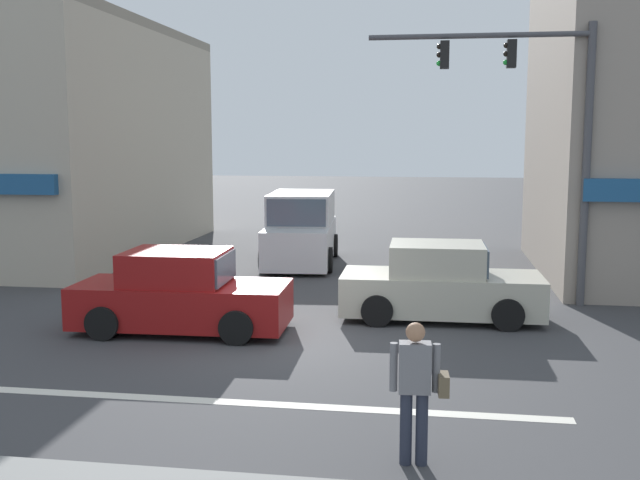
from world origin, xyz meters
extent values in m
plane|color=#3D3D3F|center=(0.00, 0.00, 0.00)|extent=(120.00, 120.00, 0.00)
cube|color=silver|center=(0.00, -3.50, 0.00)|extent=(9.00, 0.24, 0.01)
cylinder|color=brown|center=(7.74, 8.51, 4.18)|extent=(0.22, 0.22, 8.35)
cylinder|color=#47474C|center=(5.87, 3.73, 3.10)|extent=(0.18, 0.18, 6.20)
cylinder|color=#47474C|center=(3.47, 3.72, 5.95)|extent=(4.80, 0.14, 0.12)
cube|color=black|center=(4.19, 3.72, 5.55)|extent=(0.20, 0.24, 0.60)
sphere|color=black|center=(4.07, 3.72, 5.73)|extent=(0.12, 0.12, 0.12)
sphere|color=black|center=(4.07, 3.72, 5.55)|extent=(0.12, 0.12, 0.12)
sphere|color=green|center=(4.07, 3.72, 5.37)|extent=(0.12, 0.12, 0.12)
cube|color=black|center=(2.75, 3.72, 5.55)|extent=(0.20, 0.24, 0.60)
sphere|color=black|center=(2.63, 3.71, 5.73)|extent=(0.12, 0.12, 0.12)
sphere|color=black|center=(2.63, 3.71, 5.55)|extent=(0.12, 0.12, 0.12)
sphere|color=green|center=(2.63, 3.71, 5.37)|extent=(0.12, 0.12, 0.12)
cube|color=maroon|center=(-2.20, 0.23, 0.54)|extent=(4.15, 1.82, 0.80)
cube|color=maroon|center=(-2.30, 0.22, 1.26)|extent=(1.94, 1.61, 0.64)
cube|color=#475666|center=(-1.33, 0.25, 1.26)|extent=(0.10, 1.44, 0.54)
cylinder|color=black|center=(-0.96, 1.11, 0.32)|extent=(0.64, 0.20, 0.64)
cylinder|color=black|center=(-0.91, -0.59, 0.32)|extent=(0.64, 0.20, 0.64)
cylinder|color=black|center=(-3.50, 1.04, 0.32)|extent=(0.64, 0.20, 0.64)
cylinder|color=black|center=(-3.45, -0.66, 0.32)|extent=(0.64, 0.20, 0.64)
cube|color=silver|center=(-1.31, 8.31, 0.66)|extent=(2.20, 4.73, 1.10)
cube|color=silver|center=(-1.34, 8.61, 1.66)|extent=(2.05, 3.33, 0.90)
cube|color=#475666|center=(-1.21, 7.00, 1.66)|extent=(1.66, 0.19, 0.76)
cylinder|color=black|center=(-0.28, 6.97, 0.36)|extent=(0.26, 0.73, 0.72)
cylinder|color=black|center=(-2.12, 6.82, 0.36)|extent=(0.26, 0.73, 0.72)
cylinder|color=black|center=(-0.51, 9.81, 0.36)|extent=(0.26, 0.73, 0.72)
cylinder|color=black|center=(-2.34, 9.66, 0.36)|extent=(0.26, 0.73, 0.72)
cube|color=#B7B29E|center=(2.77, 2.00, 0.54)|extent=(4.13, 1.76, 0.80)
cube|color=#B7B29E|center=(2.67, 2.00, 1.26)|extent=(1.92, 1.59, 0.64)
cube|color=#475666|center=(3.64, 2.02, 1.26)|extent=(0.08, 1.44, 0.54)
cylinder|color=black|center=(4.03, 2.87, 0.32)|extent=(0.64, 0.19, 0.64)
cylinder|color=black|center=(4.05, 1.17, 0.32)|extent=(0.64, 0.19, 0.64)
cylinder|color=black|center=(1.49, 2.83, 0.32)|extent=(0.64, 0.19, 0.64)
cylinder|color=black|center=(1.51, 1.13, 0.32)|extent=(0.64, 0.19, 0.64)
cylinder|color=#232838|center=(2.32, -5.16, 0.43)|extent=(0.14, 0.14, 0.86)
cylinder|color=#232838|center=(2.50, -5.15, 0.43)|extent=(0.14, 0.14, 0.86)
cube|color=slate|center=(2.41, -5.15, 1.15)|extent=(0.37, 0.24, 0.58)
sphere|color=#9E7051|center=(2.41, -5.15, 1.56)|extent=(0.22, 0.22, 0.22)
cylinder|color=slate|center=(2.17, -5.17, 1.15)|extent=(0.09, 0.09, 0.56)
cylinder|color=slate|center=(2.65, -5.14, 1.15)|extent=(0.09, 0.09, 0.56)
cube|color=brown|center=(2.73, -5.17, 0.98)|extent=(0.14, 0.29, 0.24)
camera|label=1|loc=(2.59, -13.41, 3.72)|focal=42.00mm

